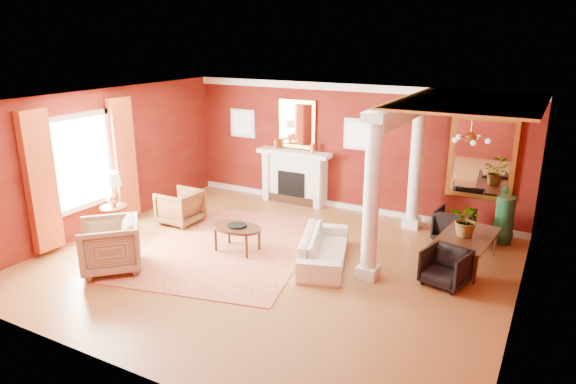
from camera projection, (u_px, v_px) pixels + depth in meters
The scene contains 27 objects.
ground at pixel (272, 263), 9.21m from camera, with size 8.00×8.00×0.00m, color brown.
room_shell at pixel (271, 154), 8.62m from camera, with size 8.04×7.04×2.92m.
fireplace at pixel (294, 177), 12.40m from camera, with size 1.85×0.42×1.29m.
overmantel_mirror at pixel (297, 124), 12.15m from camera, with size 0.95×0.07×1.15m.
flank_window_left at pixel (243, 123), 12.90m from camera, with size 0.70×0.07×0.70m.
flank_window_right at pixel (359, 134), 11.48m from camera, with size 0.70×0.07×0.70m.
left_window at pixel (85, 168), 10.07m from camera, with size 0.21×2.55×2.60m.
column_front at pixel (371, 197), 8.27m from camera, with size 0.36×0.36×2.80m.
column_back at pixel (416, 162), 10.54m from camera, with size 0.36×0.36×2.80m.
header_beam at pixel (405, 111), 9.26m from camera, with size 0.30×3.20×0.32m, color white.
amber_ceiling at pixel (471, 101), 8.54m from camera, with size 2.30×3.40×0.04m, color gold.
dining_mirror at pixel (482, 158), 10.34m from camera, with size 1.30×0.07×1.70m.
chandelier at pixel (471, 138), 8.74m from camera, with size 0.60×0.62×0.75m.
crown_trim at pixel (350, 87), 11.29m from camera, with size 8.00×0.08×0.16m, color white.
base_trim at pixel (346, 206), 12.10m from camera, with size 8.00×0.08×0.12m, color white.
rug at pixel (227, 246), 9.94m from camera, with size 3.06×4.08×0.02m, color maroon.
sofa at pixel (324, 243), 9.14m from camera, with size 1.93×0.56×0.75m, color #F3E3CC.
armchair_leopard at pixel (180, 205), 11.06m from camera, with size 0.80×0.75×0.82m, color black.
armchair_stripe at pixel (110, 243), 8.83m from camera, with size 0.96×0.90×0.99m, color tan.
coffee_table at pixel (237, 229), 9.61m from camera, with size 0.99×0.99×0.50m.
coffee_book at pixel (234, 221), 9.60m from camera, with size 0.15×0.02×0.20m, color black.
side_table at pixel (112, 194), 10.27m from camera, with size 0.53×0.53×1.32m.
dining_table at pixel (468, 242), 9.05m from camera, with size 1.54×0.54×0.86m, color black.
dining_chair_near at pixel (446, 266), 8.34m from camera, with size 0.66×0.62×0.68m, color black.
dining_chair_far at pixel (454, 224), 10.15m from camera, with size 0.68×0.64×0.70m, color black.
green_urn at pixel (503, 225), 10.03m from camera, with size 0.40×0.40×0.96m.
potted_plant at pixel (469, 206), 8.84m from camera, with size 0.56×0.62×0.49m, color #26591E.
Camera 1 is at (4.28, -7.27, 3.94)m, focal length 32.00 mm.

